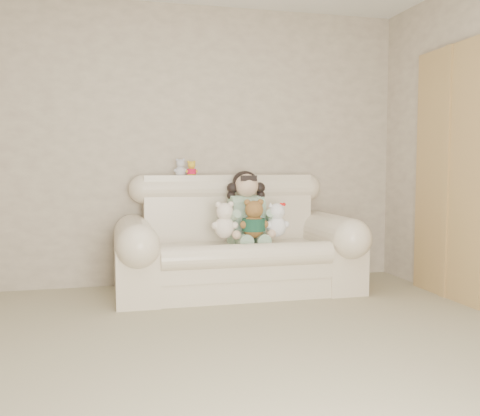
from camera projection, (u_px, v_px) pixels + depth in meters
name	position (u px, v px, depth m)	size (l,w,h in m)	color
floor	(227.00, 387.00, 2.69)	(5.00, 5.00, 0.00)	gray
wall_back	(168.00, 145.00, 5.01)	(4.50, 4.50, 0.00)	beige
sofa	(237.00, 234.00, 4.71)	(2.10, 0.95, 1.03)	beige
door_panel	(449.00, 173.00, 4.49)	(0.06, 0.90, 2.10)	#A17845
seated_child	(246.00, 206.00, 4.80)	(0.40, 0.48, 0.66)	#276934
brown_teddy	(254.00, 215.00, 4.56)	(0.25, 0.19, 0.39)	brown
white_cat	(276.00, 216.00, 4.65)	(0.22, 0.17, 0.35)	white
cream_teddy	(225.00, 216.00, 4.55)	(0.23, 0.18, 0.36)	white
yellow_mini_bear	(191.00, 167.00, 4.91)	(0.11, 0.09, 0.17)	gold
grey_mini_plush	(180.00, 166.00, 4.91)	(0.13, 0.10, 0.20)	silver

